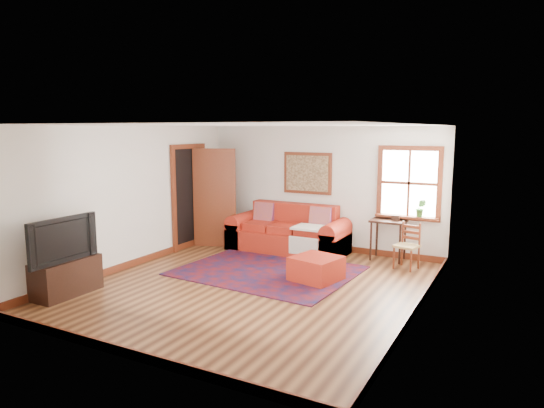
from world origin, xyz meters
The scene contains 13 objects.
ground centered at (0.00, 0.00, 0.00)m, with size 5.50×5.50×0.00m, color #442312.
room_envelope centered at (0.00, 0.02, 1.65)m, with size 5.04×5.54×2.52m.
window centered at (1.78, 2.70, 1.31)m, with size 1.18×0.20×1.38m.
doorway centered at (-2.21, 1.78, 1.07)m, with size 0.89×1.08×2.14m.
framed_artwork centered at (-0.30, 2.71, 1.55)m, with size 1.05×0.07×0.85m.
persian_rug centered at (-0.20, 0.81, 0.01)m, with size 2.89×2.31×0.02m, color #5A0C0F.
red_leather_sofa centered at (-0.50, 2.29, 0.31)m, with size 2.39×0.99×0.94m.
red_ottoman centered at (0.76, 0.71, 0.20)m, with size 0.70×0.70×0.40m, color #A62415.
side_table centered at (1.45, 2.53, 0.64)m, with size 0.64×0.48×0.77m.
ladder_back_chair centered at (1.90, 2.14, 0.44)m, with size 0.46×0.44×0.82m.
media_cabinet centered at (-2.26, -1.64, 0.27)m, with size 0.44×0.99×0.54m, color black.
television centered at (-2.24, -1.76, 0.87)m, with size 1.14×0.15×0.66m, color black.
candle_hurricane centered at (-2.21, -1.20, 0.63)m, with size 0.12×0.12×0.18m.
Camera 1 is at (3.68, -6.34, 2.44)m, focal length 32.00 mm.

